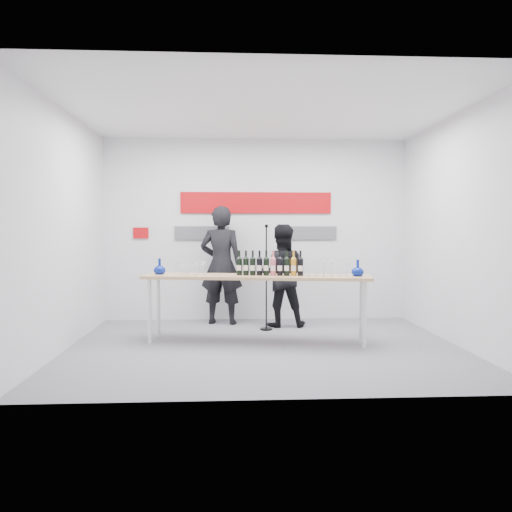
% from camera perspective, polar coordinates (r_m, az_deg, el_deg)
% --- Properties ---
extents(ground, '(5.00, 5.00, 0.00)m').
position_cam_1_polar(ground, '(6.51, 0.97, -10.33)').
color(ground, slate).
rests_on(ground, ground).
extents(back_wall, '(5.00, 0.04, 3.00)m').
position_cam_1_polar(back_wall, '(8.33, 0.01, 3.00)').
color(back_wall, silver).
rests_on(back_wall, ground).
extents(signage, '(3.38, 0.02, 0.79)m').
position_cam_1_polar(signage, '(8.30, -0.37, 5.11)').
color(signage, '#B6070D').
rests_on(signage, back_wall).
extents(tasting_table, '(3.05, 1.06, 0.90)m').
position_cam_1_polar(tasting_table, '(6.62, 0.05, -2.80)').
color(tasting_table, tan).
rests_on(tasting_table, ground).
extents(wine_bottles, '(0.89, 0.21, 0.33)m').
position_cam_1_polar(wine_bottles, '(6.58, 1.57, -0.80)').
color(wine_bottles, black).
rests_on(wine_bottles, tasting_table).
extents(decanter_left, '(0.16, 0.16, 0.21)m').
position_cam_1_polar(decanter_left, '(6.89, -10.96, -1.17)').
color(decanter_left, navy).
rests_on(decanter_left, tasting_table).
extents(decanter_right, '(0.16, 0.16, 0.21)m').
position_cam_1_polar(decanter_right, '(6.63, 11.55, -1.33)').
color(decanter_right, navy).
rests_on(decanter_right, tasting_table).
extents(glasses_left, '(0.39, 0.27, 0.18)m').
position_cam_1_polar(glasses_left, '(6.75, -7.34, -1.36)').
color(glasses_left, silver).
rests_on(glasses_left, tasting_table).
extents(glasses_right, '(0.58, 0.30, 0.18)m').
position_cam_1_polar(glasses_right, '(6.58, 8.21, -1.47)').
color(glasses_right, silver).
rests_on(glasses_right, tasting_table).
extents(presenter_left, '(0.77, 0.59, 1.88)m').
position_cam_1_polar(presenter_left, '(7.96, -3.99, -1.04)').
color(presenter_left, black).
rests_on(presenter_left, ground).
extents(presenter_right, '(0.78, 0.61, 1.59)m').
position_cam_1_polar(presenter_right, '(7.75, 2.87, -2.24)').
color(presenter_right, black).
rests_on(presenter_right, ground).
extents(mic_stand, '(0.18, 0.18, 1.58)m').
position_cam_1_polar(mic_stand, '(7.49, 1.18, -4.81)').
color(mic_stand, black).
rests_on(mic_stand, ground).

